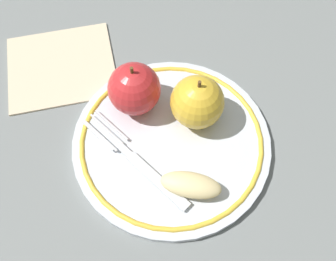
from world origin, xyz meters
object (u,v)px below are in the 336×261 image
apple_red_whole (134,89)px  napkin_folded (61,65)px  plate (168,141)px  apple_second_whole (197,102)px  apple_slice_front (191,185)px  fork (138,162)px

apple_red_whole → napkin_folded: size_ratio=0.50×
plate → apple_second_whole: apple_second_whole is taller
apple_slice_front → napkin_folded: 0.25m
plate → apple_second_whole: bearing=-127.3°
apple_red_whole → fork: size_ratio=0.48×
apple_slice_front → apple_red_whole: bearing=131.0°
apple_second_whole → napkin_folded: size_ratio=0.50×
fork → napkin_folded: fork is taller
apple_red_whole → napkin_folded: 0.13m
apple_second_whole → apple_slice_front: 0.10m
plate → apple_red_whole: size_ratio=3.34×
plate → apple_slice_front: bearing=121.9°
apple_second_whole → napkin_folded: 0.21m
napkin_folded → apple_red_whole: bearing=157.7°
apple_second_whole → fork: bearing=52.4°
fork → plate: bearing=-94.2°
apple_red_whole → apple_slice_front: (-0.08, 0.10, -0.02)m
plate → apple_slice_front: apple_slice_front is taller
plate → apple_red_whole: (0.05, -0.04, 0.04)m
apple_red_whole → apple_second_whole: bearing=176.1°
plate → napkin_folded: size_ratio=1.67×
apple_slice_front → napkin_folded: size_ratio=0.47×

